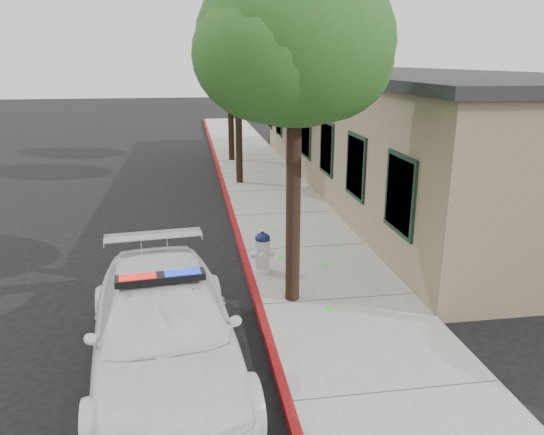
{
  "coord_description": "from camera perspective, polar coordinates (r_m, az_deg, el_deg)",
  "views": [
    {
      "loc": [
        -1.1,
        -9.01,
        4.64
      ],
      "look_at": [
        0.58,
        1.72,
        1.35
      ],
      "focal_mm": 34.5,
      "sensor_mm": 36.0,
      "label": 1
    }
  ],
  "objects": [
    {
      "name": "street_tree_mid",
      "position": [
        19.56,
        -3.8,
        16.63
      ],
      "size": [
        3.07,
        3.18,
        5.86
      ],
      "rotation": [
        0.0,
        0.0,
        0.33
      ],
      "color": "black",
      "rests_on": "sidewalk"
    },
    {
      "name": "fire_hydrant",
      "position": [
        11.4,
        -1.03,
        -3.79
      ],
      "size": [
        0.53,
        0.46,
        0.93
      ],
      "rotation": [
        0.0,
        0.0,
        -0.06
      ],
      "color": "silver",
      "rests_on": "sidewalk"
    },
    {
      "name": "police_car",
      "position": [
        8.15,
        -11.7,
        -11.82
      ],
      "size": [
        2.7,
        5.51,
        1.66
      ],
      "rotation": [
        0.0,
        0.0,
        0.1
      ],
      "color": "white",
      "rests_on": "ground"
    },
    {
      "name": "street_tree_near",
      "position": [
        9.34,
        2.62,
        17.75
      ],
      "size": [
        3.58,
        3.4,
        6.22
      ],
      "rotation": [
        0.0,
        0.0,
        -0.05
      ],
      "color": "black",
      "rests_on": "sidewalk"
    },
    {
      "name": "sidewalk",
      "position": [
        13.13,
        3.53,
        -3.52
      ],
      "size": [
        3.2,
        60.0,
        0.15
      ],
      "primitive_type": "cube",
      "color": "gray",
      "rests_on": "ground"
    },
    {
      "name": "ground",
      "position": [
        10.19,
        -1.76,
        -10.23
      ],
      "size": [
        120.0,
        120.0,
        0.0
      ],
      "primitive_type": "plane",
      "color": "black",
      "rests_on": "ground"
    },
    {
      "name": "red_curb",
      "position": [
        12.9,
        -3.18,
        -3.87
      ],
      "size": [
        0.14,
        60.0,
        0.16
      ],
      "primitive_type": "cube",
      "color": "maroon",
      "rests_on": "ground"
    },
    {
      "name": "clapboard_building",
      "position": [
        19.78,
        14.54,
        9.04
      ],
      "size": [
        7.3,
        20.89,
        4.24
      ],
      "color": "#887359",
      "rests_on": "ground"
    },
    {
      "name": "street_tree_far",
      "position": [
        24.25,
        -4.53,
        16.77
      ],
      "size": [
        3.17,
        3.29,
        5.95
      ],
      "rotation": [
        0.0,
        0.0,
        0.43
      ],
      "color": "black",
      "rests_on": "sidewalk"
    }
  ]
}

